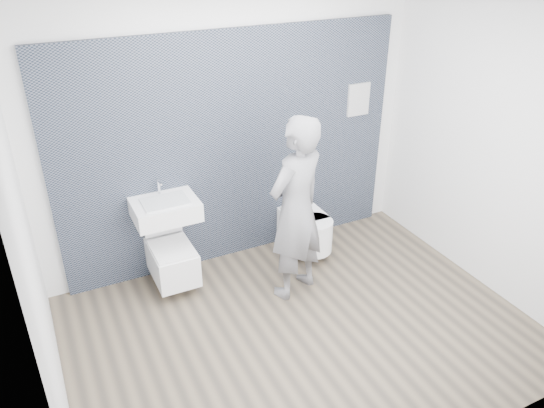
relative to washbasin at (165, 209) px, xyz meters
name	(u,v)px	position (x,y,z in m)	size (l,w,h in m)	color
ground	(301,330)	(0.82, -1.21, -0.85)	(4.00, 4.00, 0.00)	brown
room_shell	(307,150)	(0.82, -1.21, 0.89)	(4.00, 4.00, 4.00)	silver
tile_wall	(238,250)	(0.82, 0.26, -0.85)	(3.60, 0.06, 2.40)	black
washbasin	(165,209)	(0.00, 0.00, 0.00)	(0.61, 0.46, 0.46)	white
toilet_square	(172,259)	(0.00, -0.06, -0.54)	(0.40, 0.58, 0.78)	white
toilet_rounded	(308,230)	(1.50, -0.12, -0.56)	(0.40, 0.68, 0.37)	white
info_placard	(349,223)	(2.28, 0.21, -0.85)	(0.26, 0.03, 0.35)	white
visitor	(296,210)	(1.05, -0.65, 0.06)	(0.66, 0.43, 1.81)	slate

